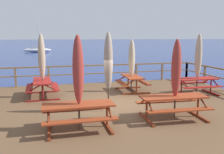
% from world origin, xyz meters
% --- Properties ---
extents(ground_plane, '(600.00, 600.00, 0.00)m').
position_xyz_m(ground_plane, '(0.00, 0.00, 0.00)').
color(ground_plane, navy).
extents(wooden_deck, '(12.43, 9.72, 0.62)m').
position_xyz_m(wooden_deck, '(0.00, 0.00, 0.31)').
color(wooden_deck, brown).
rests_on(wooden_deck, ground).
extents(railing_waterside_far, '(12.23, 0.10, 1.09)m').
position_xyz_m(railing_waterside_far, '(-0.00, 4.71, 1.36)').
color(railing_waterside_far, brown).
rests_on(railing_waterside_far, wooden_deck).
extents(picnic_table_mid_left, '(1.47, 1.82, 0.78)m').
position_xyz_m(picnic_table_mid_left, '(1.42, 2.15, 1.17)').
color(picnic_table_mid_left, '#993819').
rests_on(picnic_table_mid_left, wooden_deck).
extents(picnic_table_back_left, '(1.97, 1.45, 0.78)m').
position_xyz_m(picnic_table_back_left, '(4.17, 0.77, 1.18)').
color(picnic_table_back_left, maroon).
rests_on(picnic_table_back_left, wooden_deck).
extents(picnic_table_front_right, '(1.46, 2.02, 0.78)m').
position_xyz_m(picnic_table_front_right, '(-2.91, 2.09, 1.18)').
color(picnic_table_front_right, maroon).
rests_on(picnic_table_front_right, wooden_deck).
extents(picnic_table_front_left, '(2.09, 1.42, 0.78)m').
position_xyz_m(picnic_table_front_left, '(-1.83, -2.32, 1.18)').
color(picnic_table_front_left, '#993819').
rests_on(picnic_table_front_left, wooden_deck).
extents(picnic_table_mid_centre, '(2.28, 1.54, 0.78)m').
position_xyz_m(picnic_table_mid_centre, '(1.33, -2.15, 1.19)').
color(picnic_table_mid_centre, '#993819').
rests_on(picnic_table_mid_centre, wooden_deck).
extents(patio_umbrella_tall_mid_left, '(0.32, 0.32, 2.58)m').
position_xyz_m(patio_umbrella_tall_mid_left, '(1.38, 2.14, 2.26)').
color(patio_umbrella_tall_mid_left, '#4C3828').
rests_on(patio_umbrella_tall_mid_left, wooden_deck).
extents(patio_umbrella_short_front, '(0.32, 0.32, 2.84)m').
position_xyz_m(patio_umbrella_short_front, '(4.15, 0.71, 2.43)').
color(patio_umbrella_short_front, '#4C3828').
rests_on(patio_umbrella_short_front, wooden_deck).
extents(patio_umbrella_short_mid, '(0.32, 0.32, 2.85)m').
position_xyz_m(patio_umbrella_short_mid, '(-2.88, 2.02, 2.43)').
color(patio_umbrella_short_mid, '#4C3828').
rests_on(patio_umbrella_short_mid, wooden_deck).
extents(patio_umbrella_tall_mid_right, '(0.32, 0.32, 2.76)m').
position_xyz_m(patio_umbrella_tall_mid_right, '(-1.81, -2.32, 2.38)').
color(patio_umbrella_tall_mid_right, '#4C3828').
rests_on(patio_umbrella_tall_mid_right, wooden_deck).
extents(patio_umbrella_tall_back_right, '(0.32, 0.32, 2.64)m').
position_xyz_m(patio_umbrella_tall_back_right, '(1.39, -2.16, 2.30)').
color(patio_umbrella_tall_back_right, '#4C3828').
rests_on(patio_umbrella_tall_back_right, wooden_deck).
extents(patio_umbrella_tall_back_left, '(0.32, 0.32, 2.88)m').
position_xyz_m(patio_umbrella_tall_back_left, '(-0.55, -0.81, 2.45)').
color(patio_umbrella_tall_back_left, '#4C3828').
rests_on(patio_umbrella_tall_back_left, wooden_deck).
extents(sailboat_distant, '(6.21, 2.81, 7.72)m').
position_xyz_m(sailboat_distant, '(-4.54, 46.62, 0.51)').
color(sailboat_distant, white).
rests_on(sailboat_distant, ground).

